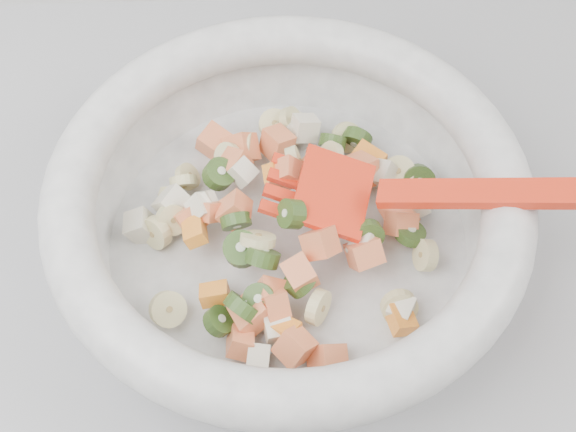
{
  "coord_description": "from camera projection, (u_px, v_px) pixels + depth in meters",
  "views": [
    {
      "loc": [
        0.16,
        1.09,
        1.45
      ],
      "look_at": [
        0.17,
        1.43,
        0.95
      ],
      "focal_mm": 50.0,
      "sensor_mm": 36.0,
      "label": 1
    }
  ],
  "objects": [
    {
      "name": "mixing_bowl",
      "position": [
        289.0,
        210.0,
        0.6
      ],
      "size": [
        0.45,
        0.36,
        0.13
      ],
      "color": "white",
      "rests_on": "counter"
    },
    {
      "name": "counter",
      "position": [
        154.0,
        426.0,
        1.02
      ],
      "size": [
        2.0,
        0.6,
        0.9
      ],
      "primitive_type": "cube",
      "color": "gray",
      "rests_on": "ground"
    }
  ]
}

